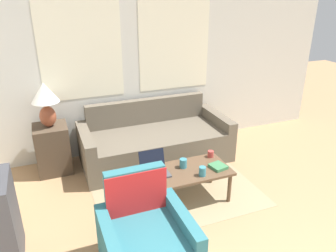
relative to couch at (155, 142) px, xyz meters
The scene contains 12 objects.
wall_back 1.16m from the couch, 101.49° to the left, with size 6.41×0.06×2.60m.
rug 0.65m from the couch, 94.36° to the right, with size 1.97×2.07×0.01m.
couch is the anchor object (origin of this frame).
armchair 2.08m from the couch, 111.45° to the right, with size 0.74×0.75×0.88m.
side_table 1.41m from the couch, behind, with size 0.43×0.43×0.66m.
table_lamp 1.60m from the couch, behind, with size 0.35×0.35×0.59m.
coffee_table 1.12m from the couch, 92.31° to the right, with size 1.09×0.54×0.40m.
laptop 1.11m from the couch, 109.32° to the right, with size 0.30×0.29×0.24m.
cup_navy 1.30m from the couch, 84.87° to the right, with size 0.08×0.08×0.11m.
cup_yellow 1.03m from the couch, 66.11° to the right, with size 0.07×0.07×0.08m.
cup_white 1.06m from the couch, 90.57° to the right, with size 0.09×0.09×0.11m.
book_red 1.26m from the couch, 73.14° to the right, with size 0.20×0.21×0.04m.
Camera 1 is at (-1.30, -0.61, 2.34)m, focal length 35.00 mm.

